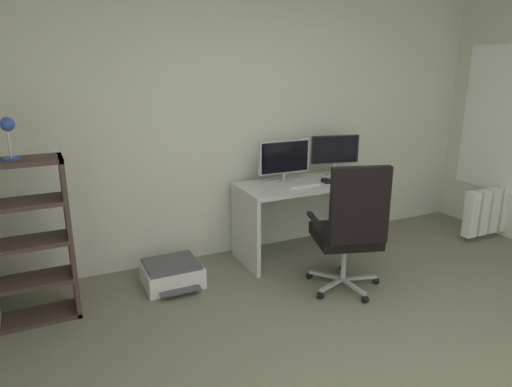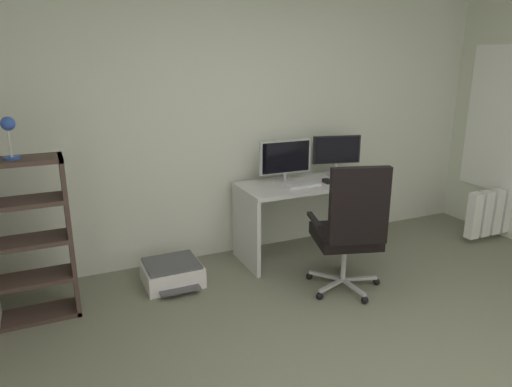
{
  "view_description": "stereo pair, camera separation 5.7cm",
  "coord_description": "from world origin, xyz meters",
  "px_view_note": "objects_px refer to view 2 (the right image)",
  "views": [
    {
      "loc": [
        -1.69,
        -1.52,
        1.89
      ],
      "look_at": [
        -0.11,
        1.83,
        0.78
      ],
      "focal_mm": 32.84,
      "sensor_mm": 36.0,
      "label": 1
    },
    {
      "loc": [
        -1.64,
        -1.55,
        1.89
      ],
      "look_at": [
        -0.11,
        1.83,
        0.78
      ],
      "focal_mm": 32.84,
      "sensor_mm": 36.0,
      "label": 2
    }
  ],
  "objects_px": {
    "office_chair": "(350,227)",
    "printer": "(172,273)",
    "monitor_main": "(285,158)",
    "radiator": "(500,211)",
    "desk_lamp": "(9,131)",
    "keyboard": "(302,185)",
    "desk": "(310,202)",
    "monitor_secondary": "(337,152)",
    "computer_mouse": "(327,181)"
  },
  "relations": [
    {
      "from": "office_chair",
      "to": "printer",
      "type": "bearing_deg",
      "value": 148.35
    },
    {
      "from": "monitor_main",
      "to": "radiator",
      "type": "xyz_separation_m",
      "value": [
        2.28,
        -0.59,
        -0.65
      ]
    },
    {
      "from": "office_chair",
      "to": "printer",
      "type": "relative_size",
      "value": 2.14
    },
    {
      "from": "desk_lamp",
      "to": "keyboard",
      "type": "bearing_deg",
      "value": 1.93
    },
    {
      "from": "desk",
      "to": "monitor_secondary",
      "type": "relative_size",
      "value": 2.91
    },
    {
      "from": "keyboard",
      "to": "desk_lamp",
      "type": "relative_size",
      "value": 1.19
    },
    {
      "from": "keyboard",
      "to": "office_chair",
      "type": "height_order",
      "value": "office_chair"
    },
    {
      "from": "office_chair",
      "to": "radiator",
      "type": "xyz_separation_m",
      "value": [
        2.19,
        0.36,
        -0.28
      ]
    },
    {
      "from": "keyboard",
      "to": "computer_mouse",
      "type": "distance_m",
      "value": 0.27
    },
    {
      "from": "printer",
      "to": "office_chair",
      "type": "bearing_deg",
      "value": -31.65
    },
    {
      "from": "monitor_secondary",
      "to": "office_chair",
      "type": "xyz_separation_m",
      "value": [
        -0.49,
        -0.95,
        -0.39
      ]
    },
    {
      "from": "keyboard",
      "to": "computer_mouse",
      "type": "xyz_separation_m",
      "value": [
        0.27,
        -0.0,
        0.01
      ]
    },
    {
      "from": "monitor_main",
      "to": "office_chair",
      "type": "xyz_separation_m",
      "value": [
        0.08,
        -0.95,
        -0.37
      ]
    },
    {
      "from": "monitor_secondary",
      "to": "desk_lamp",
      "type": "height_order",
      "value": "desk_lamp"
    },
    {
      "from": "monitor_main",
      "to": "printer",
      "type": "xyz_separation_m",
      "value": [
        -1.17,
        -0.18,
        -0.86
      ]
    },
    {
      "from": "monitor_main",
      "to": "radiator",
      "type": "height_order",
      "value": "monitor_main"
    },
    {
      "from": "computer_mouse",
      "to": "office_chair",
      "type": "bearing_deg",
      "value": -108.73
    },
    {
      "from": "monitor_secondary",
      "to": "office_chair",
      "type": "relative_size",
      "value": 0.43
    },
    {
      "from": "computer_mouse",
      "to": "radiator",
      "type": "height_order",
      "value": "computer_mouse"
    },
    {
      "from": "printer",
      "to": "desk",
      "type": "bearing_deg",
      "value": 2.69
    },
    {
      "from": "desk",
      "to": "monitor_main",
      "type": "height_order",
      "value": "monitor_main"
    },
    {
      "from": "monitor_main",
      "to": "office_chair",
      "type": "distance_m",
      "value": 1.03
    },
    {
      "from": "computer_mouse",
      "to": "desk_lamp",
      "type": "bearing_deg",
      "value": -178.15
    },
    {
      "from": "desk",
      "to": "radiator",
      "type": "distance_m",
      "value": 2.13
    },
    {
      "from": "monitor_main",
      "to": "desk_lamp",
      "type": "xyz_separation_m",
      "value": [
        -2.24,
        -0.29,
        0.45
      ]
    },
    {
      "from": "office_chair",
      "to": "printer",
      "type": "xyz_separation_m",
      "value": [
        -1.26,
        0.77,
        -0.49
      ]
    },
    {
      "from": "monitor_main",
      "to": "printer",
      "type": "relative_size",
      "value": 1.0
    },
    {
      "from": "desk",
      "to": "desk_lamp",
      "type": "distance_m",
      "value": 2.61
    },
    {
      "from": "desk",
      "to": "desk_lamp",
      "type": "bearing_deg",
      "value": -175.88
    },
    {
      "from": "printer",
      "to": "radiator",
      "type": "xyz_separation_m",
      "value": [
        3.45,
        -0.41,
        0.21
      ]
    },
    {
      "from": "monitor_secondary",
      "to": "keyboard",
      "type": "bearing_deg",
      "value": -156.96
    },
    {
      "from": "computer_mouse",
      "to": "radiator",
      "type": "distance_m",
      "value": 2.03
    },
    {
      "from": "office_chair",
      "to": "desk_lamp",
      "type": "relative_size",
      "value": 3.87
    },
    {
      "from": "desk",
      "to": "computer_mouse",
      "type": "distance_m",
      "value": 0.27
    },
    {
      "from": "keyboard",
      "to": "office_chair",
      "type": "relative_size",
      "value": 0.31
    },
    {
      "from": "desk",
      "to": "printer",
      "type": "height_order",
      "value": "desk"
    },
    {
      "from": "monitor_main",
      "to": "office_chair",
      "type": "relative_size",
      "value": 0.47
    },
    {
      "from": "keyboard",
      "to": "office_chair",
      "type": "xyz_separation_m",
      "value": [
        0.02,
        -0.74,
        -0.16
      ]
    },
    {
      "from": "desk",
      "to": "monitor_main",
      "type": "bearing_deg",
      "value": 151.7
    },
    {
      "from": "monitor_secondary",
      "to": "radiator",
      "type": "bearing_deg",
      "value": -19.1
    },
    {
      "from": "monitor_main",
      "to": "monitor_secondary",
      "type": "relative_size",
      "value": 1.09
    },
    {
      "from": "keyboard",
      "to": "office_chair",
      "type": "distance_m",
      "value": 0.76
    },
    {
      "from": "radiator",
      "to": "keyboard",
      "type": "bearing_deg",
      "value": 170.34
    },
    {
      "from": "computer_mouse",
      "to": "monitor_secondary",
      "type": "bearing_deg",
      "value": 42.98
    },
    {
      "from": "office_chair",
      "to": "desk_lamp",
      "type": "bearing_deg",
      "value": 164.11
    },
    {
      "from": "desk_lamp",
      "to": "radiator",
      "type": "relative_size",
      "value": 0.32
    },
    {
      "from": "monitor_main",
      "to": "desk_lamp",
      "type": "height_order",
      "value": "desk_lamp"
    },
    {
      "from": "desk_lamp",
      "to": "printer",
      "type": "relative_size",
      "value": 0.55
    },
    {
      "from": "keyboard",
      "to": "desk_lamp",
      "type": "xyz_separation_m",
      "value": [
        -2.31,
        -0.08,
        0.66
      ]
    },
    {
      "from": "office_chair",
      "to": "radiator",
      "type": "bearing_deg",
      "value": 9.41
    }
  ]
}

